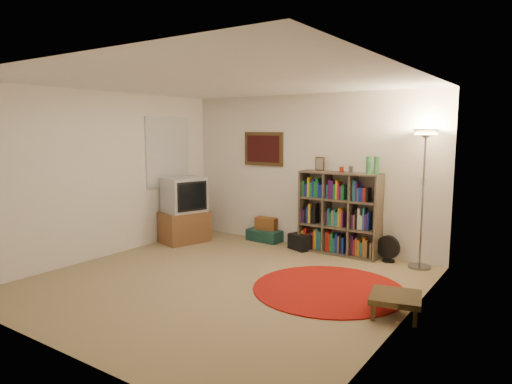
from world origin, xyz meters
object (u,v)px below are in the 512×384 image
(tv_stand, at_px, (184,211))
(suitcase, at_px, (266,235))
(bookshelf, at_px, (339,214))
(floor_lamp, at_px, (425,153))
(side_table, at_px, (396,298))
(floor_fan, at_px, (388,249))

(tv_stand, relative_size, suitcase, 1.78)
(bookshelf, bearing_deg, suitcase, 178.38)
(floor_lamp, distance_m, side_table, 2.35)
(side_table, bearing_deg, floor_fan, 110.24)
(bookshelf, bearing_deg, floor_fan, -1.56)
(tv_stand, bearing_deg, bookshelf, 34.83)
(bookshelf, relative_size, tv_stand, 1.37)
(tv_stand, xyz_separation_m, side_table, (4.01, -1.12, -0.35))
(bookshelf, height_order, side_table, bookshelf)
(suitcase, xyz_separation_m, side_table, (2.90, -2.00, 0.10))
(bookshelf, relative_size, suitcase, 2.45)
(floor_lamp, relative_size, suitcase, 3.08)
(suitcase, bearing_deg, side_table, -31.33)
(floor_lamp, xyz_separation_m, floor_fan, (-0.46, 0.04, -1.41))
(bookshelf, distance_m, tv_stand, 2.62)
(bookshelf, height_order, floor_lamp, floor_lamp)
(tv_stand, height_order, suitcase, tv_stand)
(floor_lamp, bearing_deg, side_table, -82.65)
(floor_fan, distance_m, suitcase, 2.20)
(bookshelf, bearing_deg, side_table, -51.13)
(floor_lamp, height_order, suitcase, floor_lamp)
(suitcase, bearing_deg, bookshelf, 0.72)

